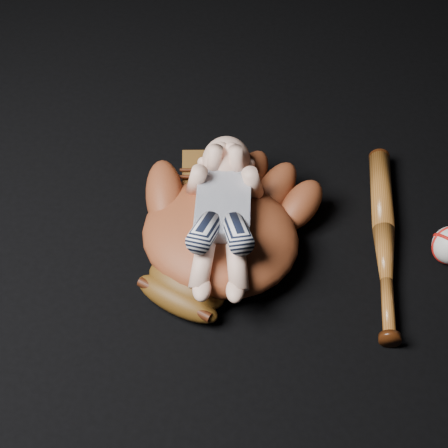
# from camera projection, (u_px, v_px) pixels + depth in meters

# --- Properties ---
(baseball_glove) EXTENTS (0.52, 0.55, 0.14)m
(baseball_glove) POSITION_uv_depth(u_px,v_px,m) (220.00, 231.00, 1.33)
(baseball_glove) COLOR maroon
(baseball_glove) RESTS_ON ground
(newborn_baby) EXTENTS (0.22, 0.39, 0.15)m
(newborn_baby) POSITION_uv_depth(u_px,v_px,m) (223.00, 214.00, 1.28)
(newborn_baby) COLOR #ECB398
(newborn_baby) RESTS_ON baseball_glove
(baseball_bat) EXTENTS (0.08, 0.49, 0.05)m
(baseball_bat) POSITION_uv_depth(u_px,v_px,m) (384.00, 240.00, 1.38)
(baseball_bat) COLOR #92501C
(baseball_bat) RESTS_ON ground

